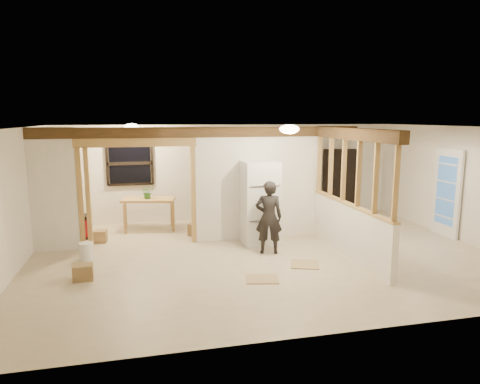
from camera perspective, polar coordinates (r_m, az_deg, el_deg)
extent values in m
cube|color=#C9B696|center=(8.60, 3.23, -8.32)|extent=(9.00, 6.50, 0.01)
cube|color=white|center=(8.18, 3.41, 8.60)|extent=(9.00, 6.50, 0.01)
cube|color=silver|center=(11.42, -1.24, 2.69)|extent=(9.00, 0.01, 2.50)
cube|color=silver|center=(5.33, 13.17, -5.95)|extent=(9.00, 0.01, 2.50)
cube|color=silver|center=(8.27, -28.17, -1.26)|extent=(0.01, 6.50, 2.50)
cube|color=silver|center=(10.48, 27.68, 0.90)|extent=(0.01, 6.50, 2.50)
cube|color=white|center=(9.32, -23.62, 0.22)|extent=(0.90, 0.12, 2.50)
cube|color=white|center=(9.49, 2.46, 1.21)|extent=(2.80, 0.12, 2.50)
cube|color=tan|center=(9.18, -13.39, -0.30)|extent=(2.46, 0.14, 2.20)
cube|color=#4B3319|center=(9.14, -4.83, 7.97)|extent=(7.00, 0.18, 0.22)
cube|color=#4B3319|center=(8.41, 14.80, 7.51)|extent=(0.18, 3.30, 0.22)
cube|color=white|center=(8.68, 14.25, -4.98)|extent=(0.12, 3.20, 1.00)
cube|color=tan|center=(8.46, 14.58, 2.64)|extent=(0.14, 3.20, 1.32)
cube|color=black|center=(11.08, -14.48, 3.71)|extent=(1.12, 0.10, 1.10)
cube|color=white|center=(10.77, 25.87, -0.10)|extent=(0.12, 0.86, 2.00)
ellipsoid|color=#FFEABF|center=(7.79, 6.59, 8.34)|extent=(0.36, 0.36, 0.16)
ellipsoid|color=#FFEABF|center=(10.15, -14.25, 8.45)|extent=(0.32, 0.32, 0.14)
ellipsoid|color=#FFD88C|center=(9.46, -11.21, 6.67)|extent=(0.07, 0.07, 0.07)
cube|color=white|center=(9.14, 2.67, -1.44)|extent=(0.73, 0.71, 1.78)
imported|color=black|center=(8.49, 3.85, -3.38)|extent=(0.60, 0.47, 1.47)
cube|color=tan|center=(10.54, -12.03, -2.91)|extent=(1.32, 0.85, 0.77)
imported|color=#325F23|center=(10.43, -12.23, -0.01)|extent=(0.36, 0.33, 0.32)
cylinder|color=maroon|center=(10.24, -20.11, -4.34)|extent=(0.55, 0.55, 0.54)
cube|color=black|center=(12.25, 13.17, 1.32)|extent=(0.91, 0.30, 1.82)
cylinder|color=white|center=(8.75, -19.83, -7.42)|extent=(0.32, 0.32, 0.33)
cube|color=olive|center=(9.95, -5.88, -4.95)|extent=(0.41, 0.38, 0.28)
cube|color=olive|center=(9.87, -18.13, -5.60)|extent=(0.30, 0.30, 0.26)
cube|color=olive|center=(7.72, -20.19, -10.02)|extent=(0.34, 0.29, 0.26)
cube|color=tan|center=(8.10, 8.61, -9.50)|extent=(0.64, 0.64, 0.02)
cube|color=tan|center=(7.33, 2.96, -11.52)|extent=(0.61, 0.53, 0.02)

